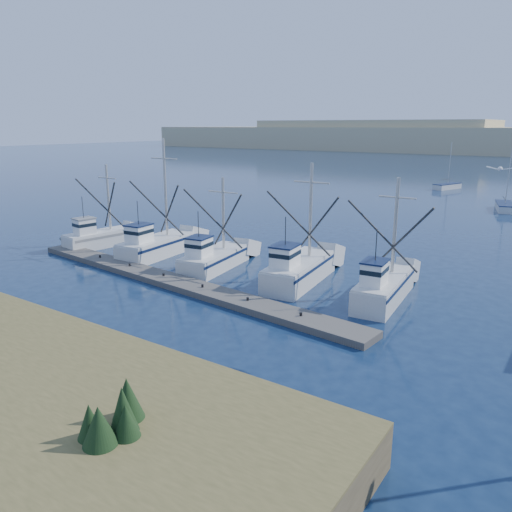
# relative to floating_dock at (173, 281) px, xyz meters

# --- Properties ---
(ground) EXTENTS (500.00, 500.00, 0.00)m
(ground) POSITION_rel_floating_dock_xyz_m (7.46, -5.39, -0.21)
(ground) COLOR #0D1E3C
(ground) RESTS_ON ground
(floating_dock) EXTENTS (31.17, 5.27, 0.41)m
(floating_dock) POSITION_rel_floating_dock_xyz_m (0.00, 0.00, 0.00)
(floating_dock) COLOR #57534D
(floating_dock) RESTS_ON ground
(trawler_fleet) EXTENTS (29.91, 8.36, 9.84)m
(trawler_fleet) POSITION_rel_floating_dock_xyz_m (0.73, 4.84, 0.75)
(trawler_fleet) COLOR silver
(trawler_fleet) RESTS_ON ground
(sailboat_near) EXTENTS (3.27, 6.60, 8.10)m
(sailboat_near) POSITION_rel_floating_dock_xyz_m (14.26, 47.75, 0.28)
(sailboat_near) COLOR silver
(sailboat_near) RESTS_ON ground
(sailboat_far) EXTENTS (3.72, 6.28, 8.10)m
(sailboat_far) POSITION_rel_floating_dock_xyz_m (2.26, 67.02, 0.28)
(sailboat_far) COLOR silver
(sailboat_far) RESTS_ON ground
(flying_gull) EXTENTS (1.18, 0.21, 0.21)m
(flying_gull) POSITION_rel_floating_dock_xyz_m (19.96, 1.10, 8.73)
(flying_gull) COLOR white
(flying_gull) RESTS_ON ground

